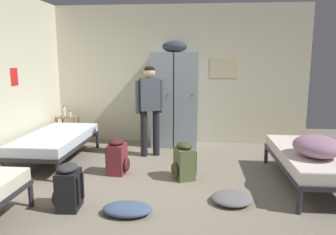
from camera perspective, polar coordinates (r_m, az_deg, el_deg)
The scene contains 15 objects.
ground_plane at distance 4.46m, azimuth -0.31°, elevation -12.70°, with size 8.36×8.36×0.00m, color gray.
room_backdrop at distance 5.67m, azimuth -12.12°, elevation 6.59°, with size 5.18×5.28×2.79m.
locker_bank at distance 6.48m, azimuth 1.14°, elevation 3.47°, with size 0.90×0.55×2.07m.
shelf_unit at distance 7.00m, azimuth -16.96°, elevation -1.64°, with size 0.38×0.30×0.57m.
bed_left_rear at distance 5.86m, azimuth -18.90°, elevation -3.69°, with size 0.90×1.90×0.49m.
bed_right at distance 4.97m, azimuth 23.74°, elevation -6.53°, with size 0.90×1.90×0.49m.
bedding_heap at distance 4.64m, azimuth 24.55°, elevation -4.57°, with size 0.59×0.68×0.27m.
person_traveler at distance 5.78m, azimuth -3.20°, elevation 2.60°, with size 0.48×0.31×1.60m.
water_bottle at distance 6.99m, azimuth -17.65°, elevation 1.04°, with size 0.07×0.07×0.23m.
lotion_bottle at distance 6.88m, azimuth -16.67°, elevation 0.58°, with size 0.05×0.05×0.13m.
backpack_olive at distance 4.81m, azimuth 2.76°, elevation -7.67°, with size 0.40×0.39×0.55m.
backpack_maroon at distance 5.07m, azimuth -8.75°, elevation -6.84°, with size 0.35×0.34×0.55m.
backpack_black at distance 4.07m, azimuth -17.04°, elevation -11.60°, with size 0.35×0.34×0.55m.
clothes_pile_denim at distance 3.87m, azimuth -7.09°, elevation -15.56°, with size 0.57×0.37×0.12m.
clothes_pile_grey at distance 4.19m, azimuth 11.06°, elevation -13.65°, with size 0.50×0.48×0.11m.
Camera 1 is at (0.40, -4.09, 1.75)m, focal length 34.97 mm.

